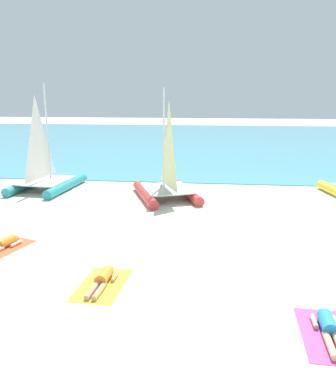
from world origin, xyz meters
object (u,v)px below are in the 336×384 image
towel_right (329,335)px  sunbather_right (329,328)px  sailboat_teal (45,175)px  towel_middle (102,285)px  sunbather_left (4,244)px  towel_left (2,248)px  sunbather_middle (103,279)px  sailboat_red (167,183)px

towel_right → sunbather_right: sunbather_right is taller
towel_right → sailboat_teal: bearing=133.8°
towel_middle → towel_right: size_ratio=1.00×
sailboat_teal → sunbather_right: (10.67, -11.05, -0.64)m
sailboat_teal → sunbather_left: size_ratio=3.37×
sailboat_teal → towel_right: 15.43m
towel_middle → sunbather_right: sunbather_right is taller
towel_right → sunbather_left: bearing=157.7°
towel_left → sunbather_middle: size_ratio=1.21×
sailboat_red → sunbather_right: 11.04m
sunbather_middle → towel_right: bearing=-13.9°
sailboat_teal → towel_right: size_ratio=2.74×
towel_left → sunbather_right: 9.53m
sunbather_left → towel_middle: size_ratio=0.81×
sunbather_middle → sunbather_right: (5.10, -1.56, 0.00)m
sunbather_left → sunbather_middle: same height
sunbather_left → towel_middle: 4.27m
towel_left → sunbather_left: (0.02, 0.06, 0.13)m
sunbather_right → sunbather_middle: bearing=165.6°
towel_middle → sunbather_middle: 0.14m
sailboat_red → sailboat_teal: sailboat_teal is taller
towel_left → towel_middle: same height
sailboat_teal → sailboat_red: bearing=-3.2°
sailboat_teal → sunbather_right: bearing=-40.4°
sailboat_teal → sunbather_right: 15.37m
sunbather_right → sailboat_teal: bearing=136.6°
towel_left → towel_middle: 4.25m
sailboat_teal → towel_middle: (5.56, -9.56, -0.77)m
sunbather_middle → sunbather_right: 5.33m
towel_middle → sunbather_right: size_ratio=1.21×
towel_right → towel_middle: bearing=163.0°
sailboat_red → sunbather_right: sailboat_red is taller
sunbather_middle → towel_right: size_ratio=0.82×
sailboat_red → towel_middle: bearing=-115.4°
sunbather_left → sunbather_middle: (3.74, -1.99, 0.00)m
sunbather_left → sunbather_right: 9.53m
sunbather_middle → towel_right: sunbather_middle is taller
sailboat_red → sunbather_middle: (-0.65, -8.52, -0.61)m
sunbather_middle → sunbather_left: bearing=155.9°
sailboat_red → sunbather_left: (-4.40, -6.53, -0.61)m
towel_middle → towel_right: 5.34m
sunbather_left → sunbather_right: (8.84, -3.55, 0.00)m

